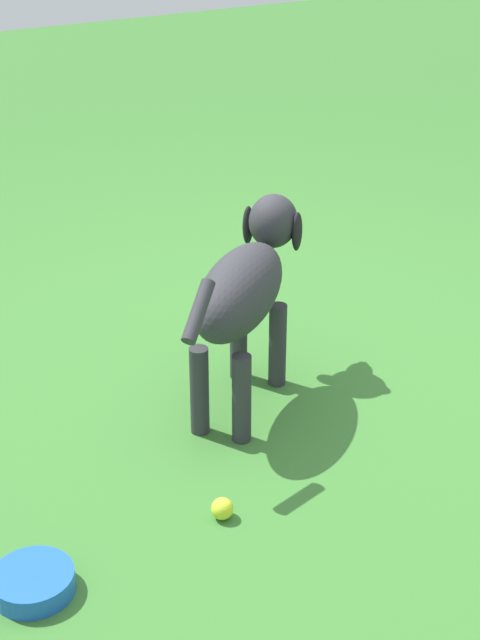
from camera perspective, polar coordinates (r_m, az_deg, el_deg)
The scene contains 6 objects.
ground at distance 3.55m, azimuth 1.06°, elevation -2.87°, with size 14.00×14.00×0.00m, color #38722D.
dog at distance 3.16m, azimuth 0.35°, elevation 1.99°, with size 0.65×0.79×0.66m.
tennis_ball_1 at distance 3.80m, azimuth -2.38°, elevation -0.20°, with size 0.07×0.07×0.07m, color #CDE32C.
tennis_ball_3 at distance 2.81m, azimuth -1.07°, elevation -11.24°, with size 0.07×0.07×0.07m, color #CADE2F.
tennis_ball_4 at distance 4.01m, azimuth -1.30°, elevation 1.39°, with size 0.07×0.07×0.07m, color #D3DB3B.
water_bowl at distance 2.64m, azimuth -12.30°, elevation -15.12°, with size 0.22×0.22×0.06m, color blue.
Camera 1 is at (-2.58, 1.66, 1.78)m, focal length 53.35 mm.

